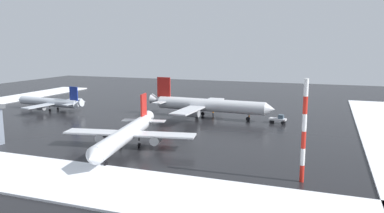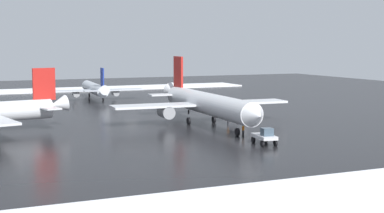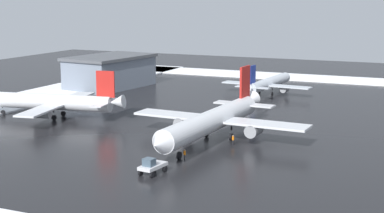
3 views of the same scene
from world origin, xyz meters
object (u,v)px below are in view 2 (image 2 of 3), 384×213
pushback_tug (265,136)px  ground_crew_by_nose_gear (243,129)px  airplane_distant_tail (206,103)px  airplane_foreground_jet (95,89)px  ground_crew_near_tug (228,119)px

pushback_tug → ground_crew_by_nose_gear: 8.62m
airplane_distant_tail → airplane_foreground_jet: bearing=-170.6°
airplane_foreground_jet → ground_crew_by_nose_gear: (65.58, 6.36, -1.83)m
airplane_distant_tail → ground_crew_near_tug: (0.67, 3.91, -2.89)m
ground_crew_by_nose_gear → airplane_distant_tail: bearing=62.4°
ground_crew_by_nose_gear → ground_crew_near_tug: 12.48m
ground_crew_by_nose_gear → ground_crew_near_tug: same height
airplane_foreground_jet → ground_crew_near_tug: bearing=-164.6°
airplane_foreground_jet → ground_crew_by_nose_gear: size_ratio=16.68×
airplane_distant_tail → airplane_foreground_jet: (-52.96, -6.02, -1.07)m
airplane_distant_tail → ground_crew_by_nose_gear: size_ratio=23.02×
pushback_tug → ground_crew_near_tug: (-20.49, 4.78, -0.31)m
ground_crew_by_nose_gear → ground_crew_near_tug: size_ratio=1.00×
airplane_distant_tail → ground_crew_by_nose_gear: (12.62, 0.34, -2.89)m
airplane_distant_tail → ground_crew_near_tug: size_ratio=23.02×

